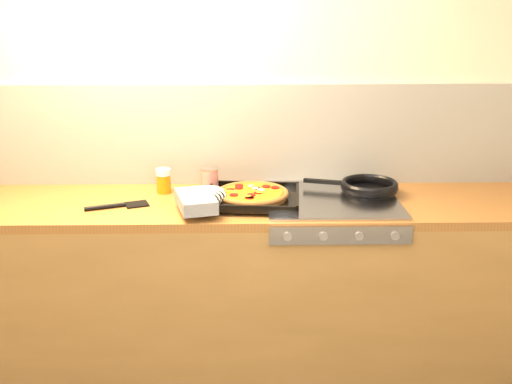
{
  "coord_description": "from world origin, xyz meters",
  "views": [
    {
      "loc": [
        0.05,
        -1.52,
        1.78
      ],
      "look_at": [
        0.1,
        1.08,
        0.95
      ],
      "focal_mm": 42.0,
      "sensor_mm": 36.0,
      "label": 1
    }
  ],
  "objects_px": {
    "frying_pan": "(368,187)",
    "tomato_can": "(210,180)",
    "pizza_on_tray": "(237,196)",
    "juice_glass": "(164,181)"
  },
  "relations": [
    {
      "from": "frying_pan",
      "to": "tomato_can",
      "type": "xyz_separation_m",
      "value": [
        -0.75,
        0.07,
        0.02
      ]
    },
    {
      "from": "pizza_on_tray",
      "to": "frying_pan",
      "type": "xyz_separation_m",
      "value": [
        0.62,
        0.14,
        -0.01
      ]
    },
    {
      "from": "frying_pan",
      "to": "juice_glass",
      "type": "distance_m",
      "value": 0.98
    },
    {
      "from": "pizza_on_tray",
      "to": "frying_pan",
      "type": "relative_size",
      "value": 1.21
    },
    {
      "from": "tomato_can",
      "to": "pizza_on_tray",
      "type": "bearing_deg",
      "value": -58.45
    },
    {
      "from": "frying_pan",
      "to": "tomato_can",
      "type": "bearing_deg",
      "value": 174.39
    },
    {
      "from": "frying_pan",
      "to": "tomato_can",
      "type": "relative_size",
      "value": 4.09
    },
    {
      "from": "pizza_on_tray",
      "to": "juice_glass",
      "type": "xyz_separation_m",
      "value": [
        -0.35,
        0.2,
        0.02
      ]
    },
    {
      "from": "pizza_on_tray",
      "to": "juice_glass",
      "type": "bearing_deg",
      "value": 150.87
    },
    {
      "from": "pizza_on_tray",
      "to": "juice_glass",
      "type": "height_order",
      "value": "juice_glass"
    }
  ]
}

